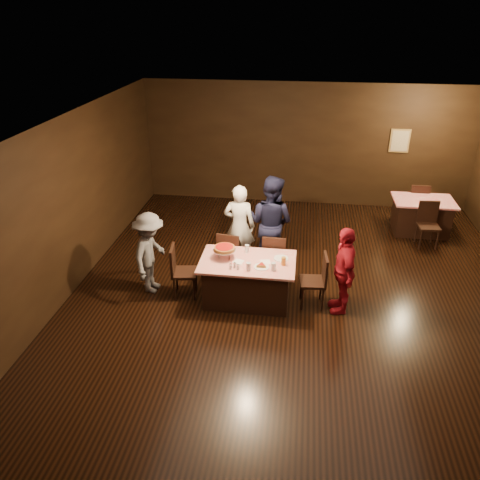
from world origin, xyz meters
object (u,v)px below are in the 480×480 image
chair_far_left (231,254)px  pizza_stand (224,248)px  chair_back_far (416,202)px  diner_red_shirt (344,270)px  chair_end_left (185,271)px  chair_far_right (274,256)px  diner_grey_knit (150,253)px  back_table (421,216)px  glass_front_right (274,267)px  diner_navy_hoodie (271,223)px  glass_back (247,249)px  main_table (247,280)px  plate_empty (281,258)px  diner_white_jacket (239,226)px  chair_end_right (313,281)px  chair_back_near (429,225)px  glass_front_left (248,266)px  glass_amber (284,261)px

chair_far_left → pizza_stand: 0.85m
chair_back_far → diner_red_shirt: (-1.93, -3.90, 0.28)m
chair_end_left → chair_back_far: 5.99m
chair_far_right → diner_grey_knit: size_ratio=0.64×
back_table → glass_front_right: size_ratio=9.29×
diner_navy_hoodie → glass_back: bearing=93.5°
main_table → pizza_stand: pizza_stand is taller
plate_empty → diner_white_jacket: bearing=128.7°
chair_far_left → glass_back: chair_far_left is taller
diner_white_jacket → glass_back: 0.96m
chair_far_right → pizza_stand: bearing=42.4°
chair_end_right → chair_back_near: bearing=131.8°
chair_back_far → diner_navy_hoodie: (-3.22, -2.58, 0.45)m
chair_far_right → chair_end_left: 1.68m
main_table → diner_grey_knit: 1.76m
back_table → pizza_stand: pizza_stand is taller
chair_end_right → plate_empty: size_ratio=3.80×
chair_end_left → diner_red_shirt: 2.69m
glass_front_left → pizza_stand: bearing=142.1°
chair_end_left → diner_red_shirt: diner_red_shirt is taller
chair_back_near → glass_front_right: size_ratio=6.79×
glass_front_left → glass_front_right: 0.40m
chair_end_left → diner_red_shirt: size_ratio=0.63×
chair_back_far → pizza_stand: size_ratio=2.50×
chair_end_left → diner_navy_hoodie: (1.39, 1.24, 0.45)m
diner_red_shirt → pizza_stand: size_ratio=4.00×
back_table → chair_end_right: bearing=-126.7°
diner_white_jacket → pizza_stand: 1.18m
chair_back_near → glass_front_left: size_ratio=6.79×
back_table → chair_far_right: chair_far_right is taller
chair_back_near → chair_end_right: bearing=-137.6°
plate_empty → glass_front_left: 0.68m
glass_front_left → diner_white_jacket: bearing=103.3°
diner_navy_hoodie → diner_grey_knit: (-2.00, -1.15, -0.18)m
glass_amber → diner_grey_knit: bearing=176.5°
chair_end_right → chair_back_far: (2.40, 3.82, 0.00)m
pizza_stand → glass_front_left: 0.58m
chair_end_right → pizza_stand: (-1.50, 0.05, 0.48)m
diner_navy_hoodie → glass_amber: bearing=126.8°
glass_front_right → chair_back_near: bearing=42.3°
pizza_stand → plate_empty: 0.97m
chair_end_right → plate_empty: (-0.55, 0.15, 0.30)m
back_table → chair_far_left: size_ratio=1.37×
chair_back_near → chair_back_far: 1.30m
diner_navy_hoodie → main_table: bearing=100.2°
back_table → chair_end_left: size_ratio=1.37×
chair_back_near → main_table: bearing=-148.3°
chair_end_left → glass_front_left: (1.15, -0.30, 0.37)m
diner_red_shirt → glass_front_left: (-1.53, -0.23, 0.08)m
chair_end_left → back_table: bearing=-63.1°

